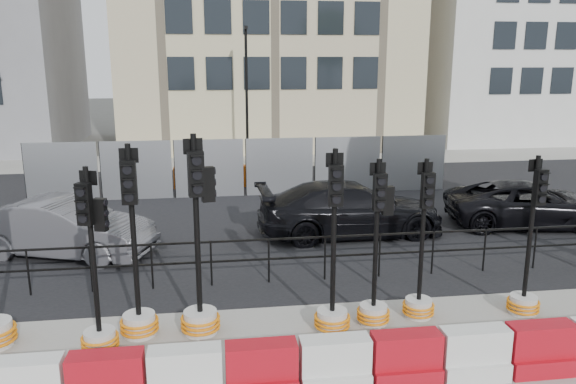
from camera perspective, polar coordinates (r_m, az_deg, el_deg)
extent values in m
plane|color=#51514C|center=(10.96, -1.27, -11.68)|extent=(120.00, 120.00, 0.00)
cube|color=black|center=(17.52, -3.94, -1.93)|extent=(40.00, 14.00, 0.03)
cube|color=gray|center=(26.29, -5.34, 3.22)|extent=(40.00, 4.00, 0.02)
cylinder|color=black|center=(12.37, -24.87, -7.48)|extent=(0.04, 0.04, 1.00)
cylinder|color=black|center=(12.06, -19.38, -7.48)|extent=(0.04, 0.04, 1.00)
cylinder|color=black|center=(11.88, -13.65, -7.41)|extent=(0.04, 0.04, 1.00)
cylinder|color=black|center=(11.81, -7.81, -7.27)|extent=(0.04, 0.04, 1.00)
cylinder|color=black|center=(11.86, -1.96, -7.05)|extent=(0.04, 0.04, 1.00)
cylinder|color=black|center=(12.04, 3.77, -6.76)|extent=(0.04, 0.04, 1.00)
cylinder|color=black|center=(12.33, 9.27, -6.42)|extent=(0.04, 0.04, 1.00)
cylinder|color=black|center=(12.72, 14.48, -6.04)|extent=(0.04, 0.04, 1.00)
cylinder|color=black|center=(13.22, 19.32, -5.65)|extent=(0.04, 0.04, 1.00)
cylinder|color=black|center=(13.80, 23.78, -5.25)|extent=(0.04, 0.04, 1.00)
cube|color=black|center=(11.70, -1.98, -4.84)|extent=(18.00, 0.04, 0.04)
cube|color=black|center=(11.85, -1.96, -6.82)|extent=(18.00, 0.04, 0.04)
cube|color=#94979C|center=(19.81, -22.01, 1.84)|extent=(2.30, 0.05, 2.00)
cylinder|color=black|center=(20.13, -25.18, 1.70)|extent=(0.05, 0.05, 2.00)
cube|color=#94979C|center=(19.36, -15.11, 2.11)|extent=(2.30, 0.05, 2.00)
cylinder|color=black|center=(19.54, -18.45, 1.98)|extent=(0.05, 0.05, 2.00)
cube|color=#94979C|center=(19.21, -7.99, 2.35)|extent=(2.30, 0.05, 2.00)
cylinder|color=black|center=(19.24, -11.41, 2.24)|extent=(0.05, 0.05, 2.00)
cube|color=#94979C|center=(19.35, -0.86, 2.56)|extent=(2.30, 0.05, 2.00)
cylinder|color=black|center=(19.24, -4.26, 2.47)|extent=(0.05, 0.05, 2.00)
cube|color=#94979C|center=(19.78, 6.06, 2.73)|extent=(2.30, 0.05, 2.00)
cylinder|color=black|center=(19.54, 2.79, 2.66)|extent=(0.05, 0.05, 2.00)
cube|color=#94979C|center=(20.49, 12.60, 2.85)|extent=(2.30, 0.05, 2.00)
cylinder|color=black|center=(20.12, 9.53, 2.80)|extent=(0.05, 0.05, 2.00)
cube|color=#CF640D|center=(20.99, -15.61, 1.26)|extent=(1.00, 0.40, 0.80)
cube|color=#CF640D|center=(20.81, -10.15, 1.45)|extent=(1.00, 0.40, 0.80)
cube|color=#CF640D|center=(20.83, -4.64, 1.62)|extent=(1.00, 0.40, 0.80)
cube|color=#CF640D|center=(21.03, 0.81, 1.78)|extent=(1.00, 0.40, 0.80)
cylinder|color=black|center=(24.96, -4.22, 9.62)|extent=(0.12, 0.12, 6.00)
cube|color=black|center=(24.69, -4.30, 16.31)|extent=(0.12, 0.50, 0.12)
cube|color=silver|center=(8.55, -25.23, -16.62)|extent=(1.00, 0.35, 0.50)
cube|color=#AC0D15|center=(8.30, -17.99, -16.90)|extent=(1.00, 0.35, 0.50)
cube|color=silver|center=(8.17, -10.40, -16.92)|extent=(1.00, 0.35, 0.50)
cube|color=#AC0D15|center=(8.18, -2.72, -16.65)|extent=(1.00, 0.35, 0.50)
cube|color=silver|center=(8.53, 4.74, -18.45)|extent=(1.00, 0.50, 0.30)
cube|color=silver|center=(8.33, 4.79, -16.11)|extent=(1.00, 0.35, 0.50)
cube|color=#AC0D15|center=(8.80, 11.76, -17.64)|extent=(1.00, 0.50, 0.30)
cube|color=#AC0D15|center=(8.60, 11.89, -15.36)|extent=(1.00, 0.35, 0.50)
cube|color=silver|center=(9.17, 18.22, -16.68)|extent=(1.00, 0.50, 0.30)
cube|color=silver|center=(8.98, 18.42, -14.46)|extent=(1.00, 0.35, 0.50)
cube|color=#AC0D15|center=(9.65, 24.05, -15.62)|extent=(1.00, 0.50, 0.30)
cube|color=#AC0D15|center=(9.47, 24.29, -13.49)|extent=(1.00, 0.35, 0.50)
cylinder|color=silver|center=(9.89, -18.54, -14.16)|extent=(0.50, 0.50, 0.37)
torus|color=orange|center=(9.92, -18.51, -14.54)|extent=(0.60, 0.60, 0.05)
torus|color=orange|center=(9.89, -18.54, -14.16)|extent=(0.60, 0.60, 0.05)
torus|color=orange|center=(9.85, -18.58, -13.78)|extent=(0.60, 0.60, 0.05)
cylinder|color=black|center=(9.31, -19.23, -5.99)|extent=(0.08, 0.08, 2.79)
cube|color=black|center=(8.98, -19.98, -1.17)|extent=(0.25, 0.19, 0.65)
cylinder|color=black|center=(8.97, -20.11, -2.55)|extent=(0.15, 0.09, 0.14)
cylinder|color=black|center=(8.92, -20.22, -1.29)|extent=(0.15, 0.09, 0.14)
cylinder|color=black|center=(8.87, -20.32, -0.01)|extent=(0.15, 0.09, 0.14)
cube|color=black|center=(9.04, -19.64, 1.37)|extent=(0.27, 0.11, 0.22)
cube|color=black|center=(9.03, -18.51, -2.20)|extent=(0.21, 0.17, 0.51)
cylinder|color=silver|center=(10.20, -14.85, -12.91)|extent=(0.55, 0.55, 0.40)
torus|color=orange|center=(10.23, -14.82, -13.32)|extent=(0.66, 0.66, 0.05)
torus|color=orange|center=(10.20, -14.85, -12.91)|extent=(0.66, 0.66, 0.05)
torus|color=orange|center=(10.16, -14.88, -12.50)|extent=(0.66, 0.66, 0.05)
cylinder|color=black|center=(9.60, -15.43, -4.22)|extent=(0.09, 0.09, 3.03)
cube|color=black|center=(9.26, -15.86, 0.93)|extent=(0.24, 0.14, 0.71)
cylinder|color=black|center=(9.23, -15.84, -0.52)|extent=(0.15, 0.05, 0.15)
cylinder|color=black|center=(9.18, -15.93, 0.82)|extent=(0.15, 0.05, 0.15)
cylinder|color=black|center=(9.13, -16.02, 2.19)|extent=(0.15, 0.05, 0.15)
cube|color=black|center=(9.36, -15.88, 3.59)|extent=(0.30, 0.03, 0.24)
cylinder|color=silver|center=(10.06, -8.88, -12.93)|extent=(0.57, 0.57, 0.42)
torus|color=orange|center=(10.09, -8.86, -13.36)|extent=(0.69, 0.69, 0.05)
torus|color=orange|center=(10.06, -8.88, -12.93)|extent=(0.69, 0.69, 0.05)
torus|color=orange|center=(10.02, -8.90, -12.50)|extent=(0.69, 0.69, 0.05)
cylinder|color=black|center=(9.43, -9.25, -3.70)|extent=(0.09, 0.09, 3.16)
cube|color=black|center=(9.08, -9.33, 1.81)|extent=(0.28, 0.20, 0.74)
cylinder|color=black|center=(9.05, -9.17, 0.27)|extent=(0.17, 0.08, 0.16)
cylinder|color=black|center=(9.00, -9.23, 1.71)|extent=(0.17, 0.08, 0.16)
cylinder|color=black|center=(8.95, -9.28, 3.16)|extent=(0.17, 0.08, 0.16)
cube|color=black|center=(9.19, -9.64, 4.61)|extent=(0.32, 0.10, 0.25)
cube|color=black|center=(9.28, -8.14, 0.78)|extent=(0.23, 0.18, 0.58)
cylinder|color=silver|center=(10.06, 4.50, -12.88)|extent=(0.53, 0.53, 0.39)
torus|color=orange|center=(10.10, 4.49, -13.28)|extent=(0.64, 0.64, 0.05)
torus|color=orange|center=(10.06, 4.50, -12.88)|extent=(0.64, 0.64, 0.05)
torus|color=orange|center=(10.03, 4.50, -12.48)|extent=(0.64, 0.64, 0.05)
cylinder|color=black|center=(9.47, 4.67, -4.37)|extent=(0.09, 0.09, 2.93)
cube|color=black|center=(9.13, 4.89, 0.67)|extent=(0.24, 0.15, 0.68)
cylinder|color=black|center=(9.11, 4.94, -0.76)|extent=(0.15, 0.06, 0.15)
cylinder|color=black|center=(9.05, 4.97, 0.56)|extent=(0.15, 0.06, 0.15)
cylinder|color=black|center=(9.01, 5.00, 1.89)|extent=(0.15, 0.06, 0.15)
cube|color=black|center=(9.22, 4.76, 3.28)|extent=(0.29, 0.05, 0.23)
cylinder|color=silver|center=(10.38, 8.65, -12.21)|extent=(0.49, 0.49, 0.37)
torus|color=orange|center=(10.42, 8.63, -12.57)|extent=(0.59, 0.59, 0.05)
torus|color=orange|center=(10.38, 8.65, -12.21)|extent=(0.59, 0.59, 0.05)
torus|color=orange|center=(10.35, 8.66, -11.84)|extent=(0.59, 0.59, 0.05)
cylinder|color=black|center=(9.84, 8.94, -4.52)|extent=(0.08, 0.08, 2.74)
cube|color=black|center=(9.52, 9.31, -0.01)|extent=(0.22, 0.13, 0.64)
cylinder|color=black|center=(9.50, 9.39, -1.29)|extent=(0.14, 0.05, 0.14)
cylinder|color=black|center=(9.46, 9.44, -0.12)|extent=(0.14, 0.05, 0.14)
cylinder|color=black|center=(9.41, 9.49, 1.07)|extent=(0.14, 0.05, 0.14)
cube|color=black|center=(9.60, 9.11, 2.33)|extent=(0.27, 0.03, 0.22)
cube|color=black|center=(9.72, 10.11, -0.88)|extent=(0.18, 0.12, 0.50)
cylinder|color=silver|center=(10.79, 13.09, -11.41)|extent=(0.49, 0.49, 0.36)
torus|color=orange|center=(10.82, 13.07, -11.75)|extent=(0.58, 0.58, 0.04)
torus|color=orange|center=(10.79, 13.09, -11.41)|extent=(0.58, 0.58, 0.04)
torus|color=orange|center=(10.76, 13.11, -11.06)|extent=(0.58, 0.58, 0.04)
cylinder|color=black|center=(10.28, 13.52, -4.10)|extent=(0.08, 0.08, 2.70)
cube|color=black|center=(9.97, 14.00, 0.16)|extent=(0.22, 0.13, 0.63)
cylinder|color=black|center=(9.96, 14.10, -1.05)|extent=(0.14, 0.05, 0.13)
cylinder|color=black|center=(9.91, 14.16, 0.06)|extent=(0.14, 0.05, 0.13)
cylinder|color=black|center=(9.87, 14.23, 1.18)|extent=(0.14, 0.05, 0.13)
cube|color=black|center=(10.05, 13.76, 2.36)|extent=(0.27, 0.03, 0.22)
cylinder|color=silver|center=(11.50, 22.76, -10.53)|extent=(0.49, 0.49, 0.36)
torus|color=orange|center=(11.53, 22.73, -10.86)|extent=(0.59, 0.59, 0.05)
torus|color=orange|center=(11.50, 22.76, -10.53)|extent=(0.59, 0.59, 0.05)
torus|color=orange|center=(11.48, 22.79, -10.20)|extent=(0.59, 0.59, 0.05)
cylinder|color=black|center=(11.02, 23.44, -3.58)|extent=(0.08, 0.08, 2.73)
cube|color=black|center=(10.75, 24.22, 0.45)|extent=(0.24, 0.16, 0.64)
cylinder|color=black|center=(10.74, 24.37, -0.68)|extent=(0.14, 0.07, 0.14)
cylinder|color=black|center=(10.69, 24.47, 0.36)|extent=(0.14, 0.07, 0.14)
cylinder|color=black|center=(10.65, 24.58, 1.41)|extent=(0.14, 0.07, 0.14)
cube|color=black|center=(10.80, 23.83, 2.51)|extent=(0.27, 0.07, 0.22)
imported|color=#56555B|center=(14.44, -21.71, -3.43)|extent=(4.15, 5.16, 1.39)
imported|color=black|center=(15.08, 6.36, -1.73)|extent=(2.43, 5.15, 1.45)
imported|color=black|center=(17.25, 23.29, -1.14)|extent=(3.46, 5.19, 1.27)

